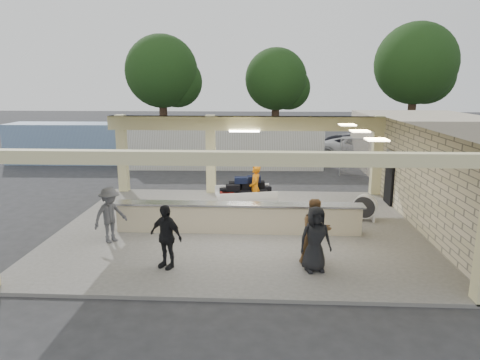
# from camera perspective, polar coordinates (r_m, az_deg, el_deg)

# --- Properties ---
(ground) EXTENTS (120.00, 120.00, 0.00)m
(ground) POSITION_cam_1_polar(r_m,az_deg,el_deg) (14.82, -0.16, -6.61)
(ground) COLOR #29292C
(ground) RESTS_ON ground
(pavilion) EXTENTS (12.01, 10.00, 3.55)m
(pavilion) POSITION_cam_1_polar(r_m,az_deg,el_deg) (15.06, 0.78, -0.93)
(pavilion) COLOR #615E5A
(pavilion) RESTS_ON ground
(baggage_counter) EXTENTS (8.20, 0.58, 0.98)m
(baggage_counter) POSITION_cam_1_polar(r_m,az_deg,el_deg) (14.16, -0.27, -5.04)
(baggage_counter) COLOR beige
(baggage_counter) RESTS_ON pavilion
(luggage_cart) EXTENTS (2.48, 1.87, 1.29)m
(luggage_cart) POSITION_cam_1_polar(r_m,az_deg,el_deg) (16.58, 0.66, -1.56)
(luggage_cart) COLOR white
(luggage_cart) RESTS_ON pavilion
(drum_fan) EXTENTS (0.90, 0.63, 0.96)m
(drum_fan) POSITION_cam_1_polar(r_m,az_deg,el_deg) (15.91, 16.31, -3.44)
(drum_fan) COLOR white
(drum_fan) RESTS_ON pavilion
(baggage_handler) EXTENTS (0.40, 0.69, 1.83)m
(baggage_handler) POSITION_cam_1_polar(r_m,az_deg,el_deg) (16.24, 2.04, -1.12)
(baggage_handler) COLOR orange
(baggage_handler) RESTS_ON pavilion
(passenger_a) EXTENTS (0.94, 0.57, 1.80)m
(passenger_a) POSITION_cam_1_polar(r_m,az_deg,el_deg) (11.86, 10.04, -6.75)
(passenger_a) COLOR brown
(passenger_a) RESTS_ON pavilion
(passenger_b) EXTENTS (1.07, 0.79, 1.74)m
(passenger_b) POSITION_cam_1_polar(r_m,az_deg,el_deg) (11.59, -9.87, -7.40)
(passenger_b) COLOR black
(passenger_b) RESTS_ON pavilion
(passenger_c) EXTENTS (1.00, 1.13, 1.74)m
(passenger_c) POSITION_cam_1_polar(r_m,az_deg,el_deg) (13.78, -16.94, -4.48)
(passenger_c) COLOR #47484C
(passenger_c) RESTS_ON pavilion
(passenger_d) EXTENTS (0.91, 0.55, 1.75)m
(passenger_d) POSITION_cam_1_polar(r_m,az_deg,el_deg) (11.39, 10.00, -7.75)
(passenger_d) COLOR black
(passenger_d) RESTS_ON pavilion
(car_white_a) EXTENTS (6.11, 4.64, 1.58)m
(car_white_a) POSITION_cam_1_polar(r_m,az_deg,el_deg) (28.75, 16.06, 4.11)
(car_white_a) COLOR silver
(car_white_a) RESTS_ON ground
(car_white_b) EXTENTS (5.28, 3.31, 1.56)m
(car_white_b) POSITION_cam_1_polar(r_m,az_deg,el_deg) (29.39, 26.86, 3.39)
(car_white_b) COLOR silver
(car_white_b) RESTS_ON ground
(car_dark) EXTENTS (4.59, 4.46, 1.58)m
(car_dark) POSITION_cam_1_polar(r_m,az_deg,el_deg) (29.19, 15.12, 4.30)
(car_dark) COLOR black
(car_dark) RESTS_ON ground
(container_white) EXTENTS (11.29, 2.59, 2.43)m
(container_white) POSITION_cam_1_polar(r_m,az_deg,el_deg) (25.32, -1.90, 4.45)
(container_white) COLOR silver
(container_white) RESTS_ON ground
(container_blue) EXTENTS (9.49, 2.46, 2.46)m
(container_blue) POSITION_cam_1_polar(r_m,az_deg,el_deg) (28.50, -19.84, 4.67)
(container_blue) COLOR #7194B5
(container_blue) RESTS_ON ground
(fence) EXTENTS (12.06, 0.06, 2.03)m
(fence) POSITION_cam_1_polar(r_m,az_deg,el_deg) (25.43, 26.66, 2.74)
(fence) COLOR gray
(fence) RESTS_ON ground
(tree_left) EXTENTS (6.60, 6.30, 9.00)m
(tree_left) POSITION_cam_1_polar(r_m,az_deg,el_deg) (39.03, -9.86, 13.70)
(tree_left) COLOR #382619
(tree_left) RESTS_ON ground
(tree_mid) EXTENTS (6.00, 5.60, 8.00)m
(tree_mid) POSITION_cam_1_polar(r_m,az_deg,el_deg) (40.13, 5.27, 12.91)
(tree_mid) COLOR #382619
(tree_mid) RESTS_ON ground
(tree_right) EXTENTS (7.20, 7.00, 10.00)m
(tree_right) POSITION_cam_1_polar(r_m,az_deg,el_deg) (41.41, 22.71, 13.73)
(tree_right) COLOR #382619
(tree_right) RESTS_ON ground
(adjacent_building) EXTENTS (6.00, 8.00, 3.20)m
(adjacent_building) POSITION_cam_1_polar(r_m,az_deg,el_deg) (25.71, 22.84, 4.43)
(adjacent_building) COLOR beige
(adjacent_building) RESTS_ON ground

